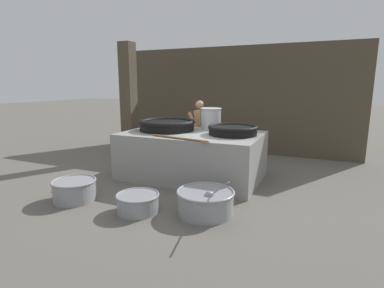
{
  "coord_description": "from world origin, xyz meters",
  "views": [
    {
      "loc": [
        2.65,
        -6.03,
        2.08
      ],
      "look_at": [
        0.0,
        0.0,
        0.77
      ],
      "focal_mm": 28.0,
      "sensor_mm": 36.0,
      "label": 1
    }
  ],
  "objects_px": {
    "stock_pot": "(211,118)",
    "prep_bowl_extra": "(138,202)",
    "cook": "(199,130)",
    "prep_bowl_vegetables": "(205,201)",
    "prep_bowl_meat": "(74,189)",
    "giant_wok_near": "(167,125)",
    "giant_wok_far": "(233,130)"
  },
  "relations": [
    {
      "from": "giant_wok_far",
      "to": "stock_pot",
      "type": "relative_size",
      "value": 2.08
    },
    {
      "from": "prep_bowl_vegetables",
      "to": "giant_wok_far",
      "type": "bearing_deg",
      "value": 92.93
    },
    {
      "from": "prep_bowl_vegetables",
      "to": "prep_bowl_meat",
      "type": "xyz_separation_m",
      "value": [
        -2.4,
        -0.42,
        -0.01
      ]
    },
    {
      "from": "giant_wok_near",
      "to": "prep_bowl_extra",
      "type": "bearing_deg",
      "value": -74.06
    },
    {
      "from": "giant_wok_far",
      "to": "prep_bowl_meat",
      "type": "xyz_separation_m",
      "value": [
        -2.3,
        -2.25,
        -0.92
      ]
    },
    {
      "from": "stock_pot",
      "to": "prep_bowl_vegetables",
      "type": "height_order",
      "value": "stock_pot"
    },
    {
      "from": "giant_wok_near",
      "to": "cook",
      "type": "distance_m",
      "value": 1.18
    },
    {
      "from": "prep_bowl_extra",
      "to": "stock_pot",
      "type": "bearing_deg",
      "value": 84.89
    },
    {
      "from": "stock_pot",
      "to": "cook",
      "type": "height_order",
      "value": "cook"
    },
    {
      "from": "cook",
      "to": "prep_bowl_vegetables",
      "type": "distance_m",
      "value": 3.29
    },
    {
      "from": "giant_wok_near",
      "to": "prep_bowl_vegetables",
      "type": "distance_m",
      "value": 2.67
    },
    {
      "from": "giant_wok_far",
      "to": "prep_bowl_vegetables",
      "type": "bearing_deg",
      "value": -87.07
    },
    {
      "from": "giant_wok_far",
      "to": "prep_bowl_vegetables",
      "type": "height_order",
      "value": "giant_wok_far"
    },
    {
      "from": "stock_pot",
      "to": "prep_bowl_extra",
      "type": "height_order",
      "value": "stock_pot"
    },
    {
      "from": "giant_wok_near",
      "to": "prep_bowl_extra",
      "type": "height_order",
      "value": "giant_wok_near"
    },
    {
      "from": "cook",
      "to": "prep_bowl_meat",
      "type": "distance_m",
      "value": 3.6
    },
    {
      "from": "giant_wok_near",
      "to": "stock_pot",
      "type": "height_order",
      "value": "stock_pot"
    },
    {
      "from": "prep_bowl_vegetables",
      "to": "prep_bowl_extra",
      "type": "xyz_separation_m",
      "value": [
        -1.05,
        -0.39,
        -0.05
      ]
    },
    {
      "from": "cook",
      "to": "prep_bowl_extra",
      "type": "bearing_deg",
      "value": 86.99
    },
    {
      "from": "giant_wok_near",
      "to": "giant_wok_far",
      "type": "xyz_separation_m",
      "value": [
        1.59,
        -0.01,
        -0.02
      ]
    },
    {
      "from": "cook",
      "to": "prep_bowl_extra",
      "type": "height_order",
      "value": "cook"
    },
    {
      "from": "giant_wok_near",
      "to": "stock_pot",
      "type": "bearing_deg",
      "value": 32.21
    },
    {
      "from": "prep_bowl_meat",
      "to": "prep_bowl_extra",
      "type": "bearing_deg",
      "value": 1.43
    },
    {
      "from": "prep_bowl_vegetables",
      "to": "prep_bowl_meat",
      "type": "relative_size",
      "value": 1.31
    },
    {
      "from": "prep_bowl_meat",
      "to": "prep_bowl_extra",
      "type": "height_order",
      "value": "prep_bowl_meat"
    },
    {
      "from": "giant_wok_far",
      "to": "prep_bowl_vegetables",
      "type": "distance_m",
      "value": 2.05
    },
    {
      "from": "stock_pot",
      "to": "prep_bowl_meat",
      "type": "distance_m",
      "value": 3.42
    },
    {
      "from": "cook",
      "to": "prep_bowl_meat",
      "type": "bearing_deg",
      "value": 64.6
    },
    {
      "from": "cook",
      "to": "prep_bowl_extra",
      "type": "relative_size",
      "value": 2.34
    },
    {
      "from": "giant_wok_far",
      "to": "cook",
      "type": "height_order",
      "value": "cook"
    },
    {
      "from": "stock_pot",
      "to": "prep_bowl_meat",
      "type": "height_order",
      "value": "stock_pot"
    },
    {
      "from": "prep_bowl_meat",
      "to": "stock_pot",
      "type": "bearing_deg",
      "value": 60.52
    }
  ]
}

